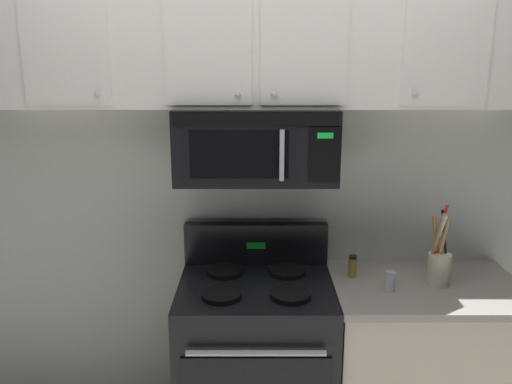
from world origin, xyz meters
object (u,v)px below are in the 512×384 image
spice_jar (353,266)px  utensil_crock_cream (439,264)px  stove_range (256,363)px  salt_shaker (390,281)px  over_range_microwave (256,144)px

spice_jar → utensil_crock_cream: bearing=-12.7°
stove_range → salt_shaker: (0.64, -0.07, 0.48)m
utensil_crock_cream → salt_shaker: (-0.25, -0.08, -0.06)m
over_range_microwave → utensil_crock_cream: bearing=-7.2°
utensil_crock_cream → spice_jar: utensil_crock_cream is taller
over_range_microwave → spice_jar: size_ratio=6.75×
stove_range → salt_shaker: 0.80m
salt_shaker → utensil_crock_cream: bearing=17.2°
utensil_crock_cream → spice_jar: (-0.40, 0.09, -0.05)m
stove_range → spice_jar: (0.49, 0.10, 0.49)m
salt_shaker → spice_jar: 0.22m
over_range_microwave → salt_shaker: (0.64, -0.19, -0.63)m
stove_range → salt_shaker: size_ratio=11.30×
over_range_microwave → spice_jar: bearing=-2.5°
stove_range → utensil_crock_cream: utensil_crock_cream is taller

